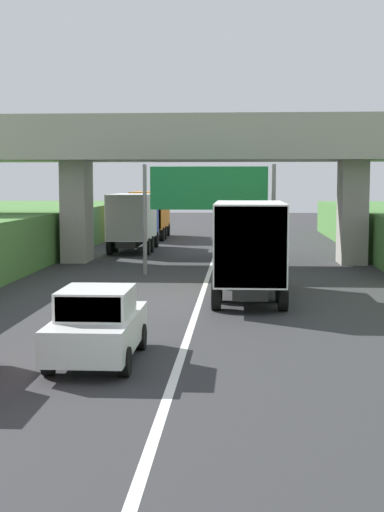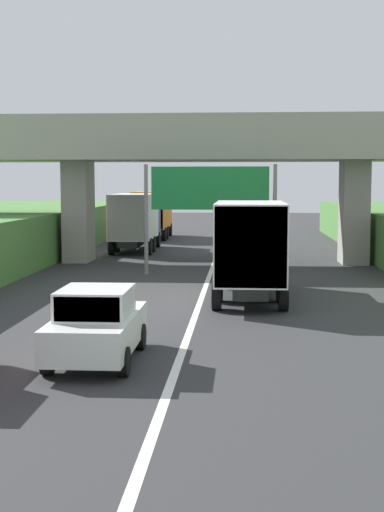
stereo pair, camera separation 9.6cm
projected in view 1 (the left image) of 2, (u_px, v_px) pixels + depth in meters
lane_centre_stripe at (206, 282)px, 30.52m from camera, size 0.20×99.41×0.01m
overpass_bridge at (213, 154)px, 37.34m from camera, size 40.00×4.80×7.41m
overhead_highway_sign at (209, 195)px, 32.42m from camera, size 5.88×0.18×4.91m
truck_blue at (134, 219)px, 43.84m from camera, size 2.44×7.30×3.44m
truck_yellow at (249, 245)px, 25.72m from camera, size 2.44×7.30×3.44m
truck_orange at (151, 212)px, 53.89m from camera, size 2.44×7.30×3.44m
car_white at (98, 325)px, 16.78m from camera, size 1.86×4.10×1.72m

